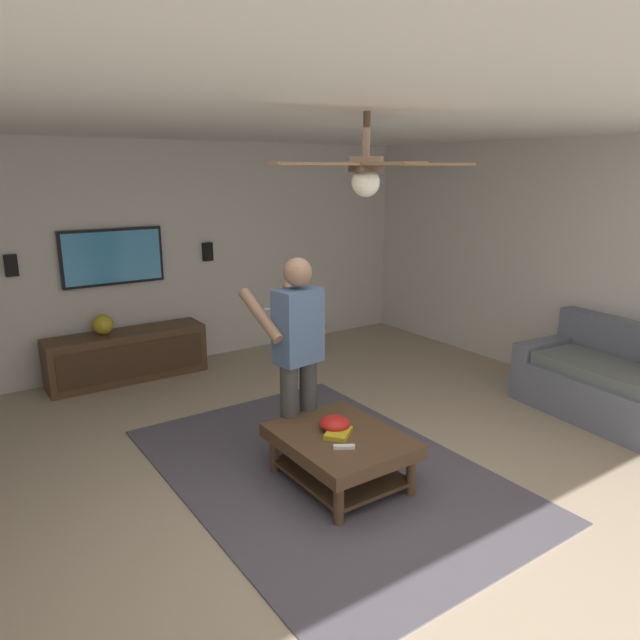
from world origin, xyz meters
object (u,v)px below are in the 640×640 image
Objects in this scene: tv at (113,257)px; remote_white at (344,447)px; vase_round at (103,324)px; wall_speaker_right at (11,265)px; ceiling_fan at (367,169)px; coffee_table at (340,447)px; media_console at (128,356)px; wall_speaker_left at (208,252)px; book at (338,433)px; bowl at (335,423)px; couch at (626,389)px; person_standing at (297,348)px.

tv is 3.74m from remote_white.
wall_speaker_right reaches higher than vase_round.
vase_round is at bearing 9.48° from ceiling_fan.
coffee_table is 3.90m from wall_speaker_right.
tv reaches higher than vase_round.
tv is (0.24, 0.00, 1.07)m from media_console.
book is at bearing 171.08° from wall_speaker_left.
ceiling_fan is (-0.52, 0.20, 1.86)m from book.
remote_white is at bearing 156.59° from bowl.
tv is 0.75m from vase_round.
couch is 2.96m from remote_white.
wall_speaker_right reaches higher than media_console.
coffee_table is 6.67× the size of remote_white.
book is 1.00× the size of vase_round.
remote_white is 0.68× the size of wall_speaker_right.
vase_round is at bearing 99.47° from wall_speaker_left.
person_standing reaches higher than book.
wall_speaker_left is at bearing -8.55° from coffee_table.
bowl is (0.69, 2.81, 0.13)m from couch.
vase_round is (0.03, 0.23, 0.39)m from media_console.
tv is 5.00× the size of wall_speaker_right.
person_standing reaches higher than media_console.
person_standing reaches higher than wall_speaker_left.
tv reaches higher than media_console.
couch is 2.91m from book.
wall_speaker_left is at bearing -54.46° from couch.
vase_round reaches higher than media_console.
book is at bearing -155.00° from wall_speaker_right.
coffee_table is 3.60m from tv.
bowl is 3.80m from wall_speaker_right.
remote_white is at bearing 170.18° from wall_speaker_left.
coffee_table is 4.55× the size of vase_round.
remote_white is (-0.20, 0.11, 0.12)m from coffee_table.
ceiling_fan is at bearing 169.44° from wall_speaker_left.
vase_round is at bearing -106.20° from wall_speaker_right.
wall_speaker_left reaches higher than vase_round.
coffee_table is at bearing 173.58° from bowl.
book is at bearing 172.48° from person_standing.
ceiling_fan is at bearing 159.29° from bowl.
bowl is 0.31m from remote_white.
couch is 2.90m from bowl.
remote_white is 0.13× the size of ceiling_fan.
media_console is 4.20m from ceiling_fan.
person_standing is 2.94m from wall_speaker_left.
ceiling_fan is at bearing -160.46° from wall_speaker_right.
person_standing is at bearing -64.11° from remote_white.
media_console is at bearing 0.00° from tv.
couch is 8.97× the size of wall_speaker_left.
media_console is at bearing 11.04° from coffee_table.
book is at bearing -6.28° from couch.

